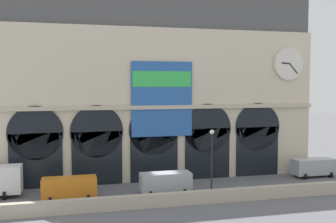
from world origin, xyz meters
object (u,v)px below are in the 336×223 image
Objects in this scene: van_east at (313,167)px; street_lamp_quayside at (212,155)px; van_center at (166,182)px; van_midwest at (69,187)px.

van_east is 0.75× the size of street_lamp_quayside.
street_lamp_quayside reaches higher than van_center.
van_center is 0.75× the size of street_lamp_quayside.
van_east is at bearing 9.23° from van_center.
van_center is 1.00× the size of van_east.
van_midwest is at bearing -174.23° from van_east.
street_lamp_quayside is at bearing -157.72° from van_east.
van_center is at bearing 139.50° from street_lamp_quayside.
van_midwest is 29.08m from van_east.
van_midwest is 1.00× the size of van_east.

